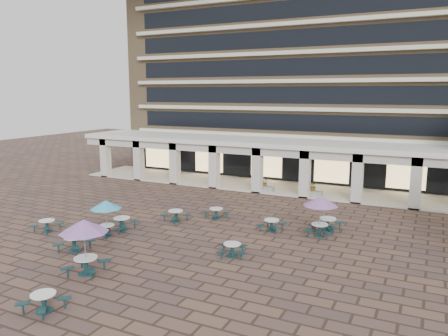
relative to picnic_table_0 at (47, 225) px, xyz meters
The scene contains 17 objects.
ground 10.64m from the picnic_table_0, 19.52° to the left, with size 120.00×120.00×0.00m, color brown.
apartment_building 33.03m from the picnic_table_0, 70.94° to the left, with size 40.00×15.50×25.20m.
retail_arcade 21.07m from the picnic_table_0, 61.35° to the left, with size 42.00×6.60×4.40m.
picnic_table_0 is the anchor object (origin of this frame).
picnic_table_2 10.92m from the picnic_table_0, 42.97° to the right, with size 1.71×1.71×0.75m.
picnic_table_4 4.35m from the picnic_table_0, 13.78° to the left, with size 1.91×1.91×2.20m.
picnic_table_5 4.48m from the picnic_table_0, 24.05° to the right, with size 1.92×1.92×0.81m.
picnic_table_6 8.17m from the picnic_table_0, 29.62° to the right, with size 2.34×2.34×2.70m.
picnic_table_7 14.18m from the picnic_table_0, 26.41° to the left, with size 1.73×1.73×0.72m.
picnic_table_8 8.17m from the picnic_table_0, 41.38° to the left, with size 2.02×2.02×0.75m.
picnic_table_9 4.65m from the picnic_table_0, 30.57° to the left, with size 1.80×1.80×0.78m.
picnic_table_10 12.35m from the picnic_table_0, ahead, with size 1.89×1.89×0.71m.
picnic_table_11 17.09m from the picnic_table_0, 22.79° to the left, with size 2.13×2.13×2.46m.
picnic_table_12 11.02m from the picnic_table_0, 41.34° to the left, with size 1.88×1.88×0.70m.
picnic_table_13 17.74m from the picnic_table_0, 26.45° to the left, with size 2.01×2.01×0.80m.
planter_left 18.51m from the picnic_table_0, 62.73° to the left, with size 1.50×0.68×1.20m.
planter_right 20.82m from the picnic_table_0, 52.22° to the left, with size 1.50×0.68×1.31m.
Camera 1 is at (11.55, -22.48, 8.66)m, focal length 35.00 mm.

